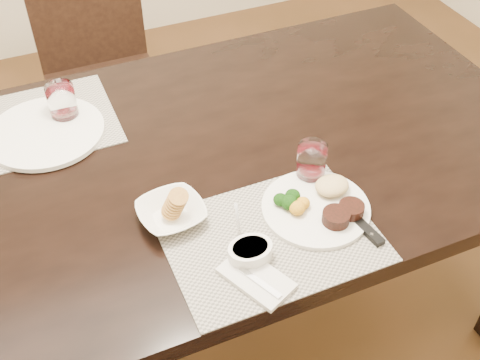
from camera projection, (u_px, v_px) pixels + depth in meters
name	position (u px, v px, depth m)	size (l,w,h in m)	color
ground_plane	(190.00, 329.00, 2.03)	(4.50, 4.50, 0.00)	#3F2B14
dining_table	(175.00, 186.00, 1.57)	(2.00, 1.00, 0.75)	black
chair_far	(100.00, 63.00, 2.31)	(0.42, 0.42, 0.90)	black
placemat_near	(271.00, 238.00, 1.33)	(0.46, 0.34, 0.00)	gray
placemat_far	(28.00, 126.00, 1.62)	(0.46, 0.34, 0.00)	gray
dinner_plate	(321.00, 205.00, 1.38)	(0.25, 0.25, 0.04)	silver
napkin_fork	(256.00, 278.00, 1.24)	(0.14, 0.17, 0.02)	silver
steak_knife	(357.00, 219.00, 1.36)	(0.04, 0.26, 0.01)	silver
cracker_bowl	(171.00, 213.00, 1.35)	(0.16, 0.16, 0.07)	silver
sauce_ramekin	(250.00, 252.00, 1.27)	(0.10, 0.15, 0.08)	silver
wine_glass_near	(311.00, 164.00, 1.44)	(0.07, 0.07, 0.10)	white
far_plate	(46.00, 132.00, 1.59)	(0.31, 0.31, 0.01)	silver
wine_glass_far	(63.00, 104.00, 1.61)	(0.08, 0.08, 0.10)	white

